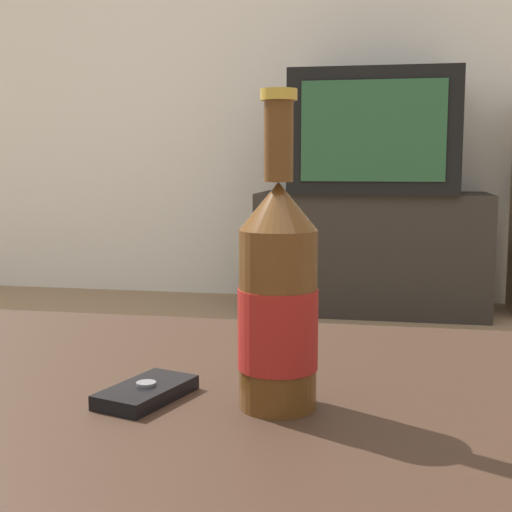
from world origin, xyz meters
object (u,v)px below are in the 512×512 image
at_px(beer_bottle, 278,299).
at_px(cell_phone, 146,392).
at_px(tv_stand, 372,252).
at_px(television, 374,133).

bearing_deg(beer_bottle, cell_phone, -178.53).
distance_m(tv_stand, beer_bottle, 2.70).
relative_size(tv_stand, cell_phone, 9.15).
distance_m(tv_stand, cell_phone, 2.70).
distance_m(television, beer_bottle, 2.69).
bearing_deg(tv_stand, cell_phone, -92.87).
bearing_deg(television, tv_stand, 90.00).
bearing_deg(cell_phone, television, 104.29).
height_order(beer_bottle, cell_phone, beer_bottle).
height_order(television, cell_phone, television).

